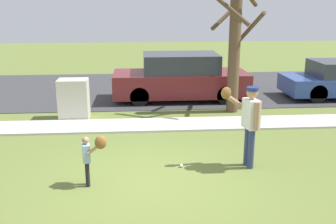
% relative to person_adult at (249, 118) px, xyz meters
% --- Properties ---
extents(ground_plane, '(48.00, 48.00, 0.00)m').
position_rel_person_adult_xyz_m(ground_plane, '(-2.07, 2.90, -1.08)').
color(ground_plane, olive).
extents(sidewalk_strip, '(36.00, 1.20, 0.06)m').
position_rel_person_adult_xyz_m(sidewalk_strip, '(-2.07, 3.00, -1.05)').
color(sidewalk_strip, beige).
rests_on(sidewalk_strip, ground).
extents(road_surface, '(36.00, 6.80, 0.02)m').
position_rel_person_adult_xyz_m(road_surface, '(-2.07, 8.00, -1.07)').
color(road_surface, '#38383A').
rests_on(road_surface, ground).
extents(person_adult, '(0.78, 0.60, 1.73)m').
position_rel_person_adult_xyz_m(person_adult, '(0.00, 0.00, 0.00)').
color(person_adult, navy).
rests_on(person_adult, ground).
extents(person_child, '(0.50, 0.35, 1.03)m').
position_rel_person_adult_xyz_m(person_child, '(-3.18, -0.70, -0.41)').
color(person_child, black).
rests_on(person_child, ground).
extents(baseball, '(0.07, 0.07, 0.07)m').
position_rel_person_adult_xyz_m(baseball, '(-1.39, 0.05, -1.04)').
color(baseball, white).
rests_on(baseball, ground).
extents(utility_cabinet, '(0.87, 0.64, 1.19)m').
position_rel_person_adult_xyz_m(utility_cabinet, '(-4.19, 3.95, -0.48)').
color(utility_cabinet, beige).
rests_on(utility_cabinet, ground).
extents(street_tree_near, '(1.84, 1.88, 4.05)m').
position_rel_person_adult_xyz_m(street_tree_near, '(0.70, 4.36, 1.10)').
color(street_tree_near, brown).
rests_on(street_tree_near, ground).
extents(parked_suv_maroon, '(4.70, 1.90, 1.63)m').
position_rel_person_adult_xyz_m(parked_suv_maroon, '(-0.78, 6.06, -0.29)').
color(parked_suv_maroon, maroon).
rests_on(parked_suv_maroon, road_surface).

